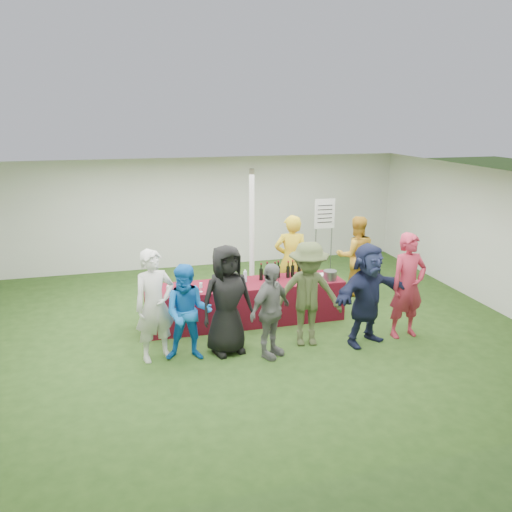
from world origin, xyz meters
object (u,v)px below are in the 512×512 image
object	(u,v)px
staff_pourer	(291,260)
customer_3	(270,311)
dump_bucket	(330,275)
staff_back	(356,256)
wine_list_sign	(324,219)
serving_table	(245,303)
customer_6	(408,286)
customer_0	(155,306)
customer_4	(308,294)
customer_5	(367,294)
customer_1	(188,313)
customer_2	(227,300)

from	to	relation	value
staff_pourer	customer_3	xyz separation A→B (m)	(-1.03, -2.07, -0.15)
dump_bucket	staff_pourer	size ratio (longest dim) A/B	0.14
staff_back	customer_3	xyz separation A→B (m)	(-2.51, -2.26, -0.08)
wine_list_sign	customer_3	distance (m)	4.54
serving_table	wine_list_sign	world-z (taller)	wine_list_sign
serving_table	customer_6	world-z (taller)	customer_6
customer_0	customer_6	xyz separation A→B (m)	(4.20, -0.22, 0.02)
customer_4	customer_0	bearing A→B (deg)	-173.77
dump_bucket	customer_3	size ratio (longest dim) A/B	0.16
staff_pourer	customer_5	size ratio (longest dim) A/B	1.06
customer_1	customer_5	world-z (taller)	customer_5
customer_1	customer_4	bearing A→B (deg)	12.56
dump_bucket	staff_back	xyz separation A→B (m)	(1.02, 1.06, 0.00)
serving_table	customer_3	bearing A→B (deg)	-87.54
dump_bucket	staff_back	bearing A→B (deg)	46.15
customer_2	customer_6	bearing A→B (deg)	-16.20
customer_5	customer_6	xyz separation A→B (m)	(0.79, 0.09, 0.05)
customer_4	wine_list_sign	bearing A→B (deg)	72.97
staff_back	customer_6	distance (m)	2.11
customer_3	customer_4	xyz separation A→B (m)	(0.71, 0.26, 0.11)
customer_6	dump_bucket	bearing A→B (deg)	127.69
staff_back	customer_0	size ratio (longest dim) A/B	0.95
serving_table	customer_4	distance (m)	1.48
customer_5	customer_6	size ratio (longest dim) A/B	0.95
wine_list_sign	customer_3	bearing A→B (deg)	-122.54
customer_0	customer_4	distance (m)	2.45
customer_1	customer_3	bearing A→B (deg)	1.32
staff_back	customer_6	world-z (taller)	customer_6
dump_bucket	staff_pourer	world-z (taller)	staff_pourer
wine_list_sign	customer_0	distance (m)	5.40
serving_table	customer_1	distance (m)	1.73
customer_2	customer_3	world-z (taller)	customer_2
serving_table	customer_0	xyz separation A→B (m)	(-1.67, -1.05, 0.51)
customer_0	customer_3	size ratio (longest dim) A/B	1.16
customer_0	customer_6	size ratio (longest dim) A/B	0.97
serving_table	customer_2	world-z (taller)	customer_2
staff_pourer	customer_3	distance (m)	2.31
customer_1	customer_6	xyz separation A→B (m)	(3.71, -0.08, 0.14)
serving_table	customer_4	world-z (taller)	customer_4
customer_0	customer_4	bearing A→B (deg)	-21.35
staff_back	customer_5	xyz separation A→B (m)	(-0.84, -2.20, 0.02)
dump_bucket	customer_3	world-z (taller)	customer_3
staff_pourer	wine_list_sign	bearing A→B (deg)	-118.95
wine_list_sign	customer_1	world-z (taller)	wine_list_sign
customer_0	serving_table	bearing A→B (deg)	13.21
customer_3	customer_4	distance (m)	0.77
customer_5	customer_6	bearing A→B (deg)	-13.17
dump_bucket	wine_list_sign	world-z (taller)	wine_list_sign
customer_1	customer_6	distance (m)	3.71
staff_back	customer_1	world-z (taller)	staff_back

